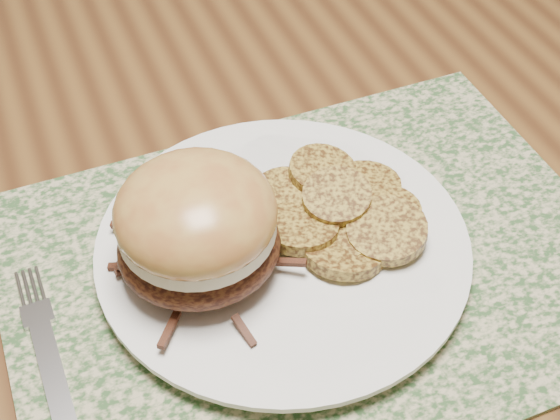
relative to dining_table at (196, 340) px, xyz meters
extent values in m
cube|color=brown|center=(0.00, 0.00, 0.06)|extent=(1.50, 0.90, 0.04)
cylinder|color=brown|center=(0.69, 0.39, -0.32)|extent=(0.06, 0.06, 0.71)
cube|color=#31532B|center=(0.09, -0.03, 0.08)|extent=(0.45, 0.33, 0.00)
cylinder|color=white|center=(0.07, -0.01, 0.09)|extent=(0.26, 0.26, 0.02)
ellipsoid|color=black|center=(0.01, -0.01, 0.12)|extent=(0.12, 0.12, 0.05)
cylinder|color=beige|center=(0.01, -0.01, 0.14)|extent=(0.11, 0.11, 0.01)
ellipsoid|color=#AF7E39|center=(0.01, -0.01, 0.16)|extent=(0.12, 0.12, 0.06)
cylinder|color=olive|center=(0.09, 0.03, 0.10)|extent=(0.08, 0.08, 0.01)
cylinder|color=olive|center=(0.13, 0.04, 0.11)|extent=(0.07, 0.07, 0.02)
cylinder|color=olive|center=(0.15, 0.02, 0.10)|extent=(0.08, 0.08, 0.02)
cylinder|color=olive|center=(0.09, -0.01, 0.11)|extent=(0.08, 0.08, 0.02)
cylinder|color=olive|center=(0.12, 0.00, 0.12)|extent=(0.07, 0.07, 0.02)
cylinder|color=olive|center=(0.15, -0.02, 0.11)|extent=(0.07, 0.07, 0.01)
cylinder|color=olive|center=(0.11, -0.03, 0.10)|extent=(0.09, 0.09, 0.02)
cylinder|color=olive|center=(0.14, -0.04, 0.11)|extent=(0.08, 0.08, 0.02)
cylinder|color=olive|center=(0.11, -0.03, 0.10)|extent=(0.06, 0.06, 0.02)
cube|color=silver|center=(-0.11, -0.07, 0.09)|extent=(0.02, 0.13, 0.00)
cube|color=silver|center=(-0.11, 0.01, 0.09)|extent=(0.02, 0.02, 0.00)
camera|label=1|loc=(-0.07, -0.36, 0.53)|focal=50.00mm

